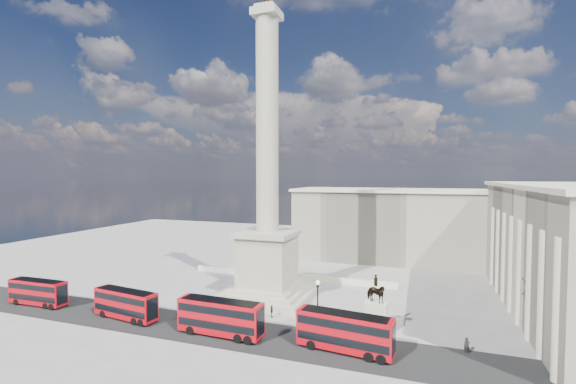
% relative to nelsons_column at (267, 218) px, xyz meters
% --- Properties ---
extents(ground, '(180.00, 180.00, 0.00)m').
position_rel_nelsons_column_xyz_m(ground, '(0.00, -5.00, -12.92)').
color(ground, '#999691').
rests_on(ground, ground).
extents(asphalt_road, '(120.00, 9.00, 0.01)m').
position_rel_nelsons_column_xyz_m(asphalt_road, '(5.00, -15.00, -12.91)').
color(asphalt_road, '#252525').
rests_on(asphalt_road, ground).
extents(nelsons_column, '(14.00, 14.00, 49.85)m').
position_rel_nelsons_column_xyz_m(nelsons_column, '(0.00, 0.00, 0.00)').
color(nelsons_column, '#B4AC96').
rests_on(nelsons_column, ground).
extents(balustrade_wall, '(40.00, 0.60, 1.10)m').
position_rel_nelsons_column_xyz_m(balustrade_wall, '(0.00, 11.00, -12.37)').
color(balustrade_wall, beige).
rests_on(balustrade_wall, ground).
extents(building_northeast, '(51.00, 17.00, 16.60)m').
position_rel_nelsons_column_xyz_m(building_northeast, '(20.00, 35.00, -4.59)').
color(building_northeast, beige).
rests_on(building_northeast, ground).
extents(red_bus_a, '(10.18, 3.52, 4.04)m').
position_rel_nelsons_column_xyz_m(red_bus_a, '(-14.68, -15.64, -10.80)').
color(red_bus_a, '#B10912').
rests_on(red_bus_a, ground).
extents(red_bus_b, '(11.04, 2.89, 4.45)m').
position_rel_nelsons_column_xyz_m(red_bus_b, '(0.36, -16.18, -10.59)').
color(red_bus_b, '#B10912').
rests_on(red_bus_b, ground).
extents(red_bus_c, '(11.06, 3.71, 4.40)m').
position_rel_nelsons_column_xyz_m(red_bus_c, '(15.73, -15.53, -10.61)').
color(red_bus_c, '#B10912').
rests_on(red_bus_c, ground).
extents(red_bus_e, '(9.64, 2.49, 3.89)m').
position_rel_nelsons_column_xyz_m(red_bus_e, '(-31.42, -15.51, -10.88)').
color(red_bus_e, '#B10912').
rests_on(red_bus_e, ground).
extents(victorian_lamp, '(0.59, 0.59, 6.85)m').
position_rel_nelsons_column_xyz_m(victorian_lamp, '(11.64, -12.05, -8.88)').
color(victorian_lamp, black).
rests_on(victorian_lamp, ground).
extents(equestrian_statue, '(3.49, 2.62, 7.40)m').
position_rel_nelsons_column_xyz_m(equestrian_statue, '(18.33, -8.96, -10.39)').
color(equestrian_statue, beige).
rests_on(equestrian_statue, ground).
extents(bare_tree_near, '(1.85, 1.85, 8.09)m').
position_rel_nelsons_column_xyz_m(bare_tree_near, '(36.44, -3.57, -6.54)').
color(bare_tree_near, '#332319').
rests_on(bare_tree_near, ground).
extents(bare_tree_mid, '(1.97, 1.97, 7.46)m').
position_rel_nelsons_column_xyz_m(bare_tree_mid, '(37.54, -5.46, -7.04)').
color(bare_tree_mid, '#332319').
rests_on(bare_tree_mid, ground).
extents(bare_tree_far, '(1.89, 1.89, 7.72)m').
position_rel_nelsons_column_xyz_m(bare_tree_far, '(37.64, 12.40, -6.83)').
color(bare_tree_far, '#332319').
rests_on(bare_tree_far, ground).
extents(pedestrian_walking, '(0.68, 0.47, 1.80)m').
position_rel_nelsons_column_xyz_m(pedestrian_walking, '(28.60, -11.50, -12.02)').
color(pedestrian_walking, black).
rests_on(pedestrian_walking, ground).
extents(pedestrian_standing, '(1.03, 0.92, 1.73)m').
position_rel_nelsons_column_xyz_m(pedestrian_standing, '(17.75, -9.79, -12.05)').
color(pedestrian_standing, black).
rests_on(pedestrian_standing, ground).
extents(pedestrian_crossing, '(0.67, 1.09, 1.73)m').
position_rel_nelsons_column_xyz_m(pedestrian_crossing, '(4.07, -8.44, -12.05)').
color(pedestrian_crossing, black).
rests_on(pedestrian_crossing, ground).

